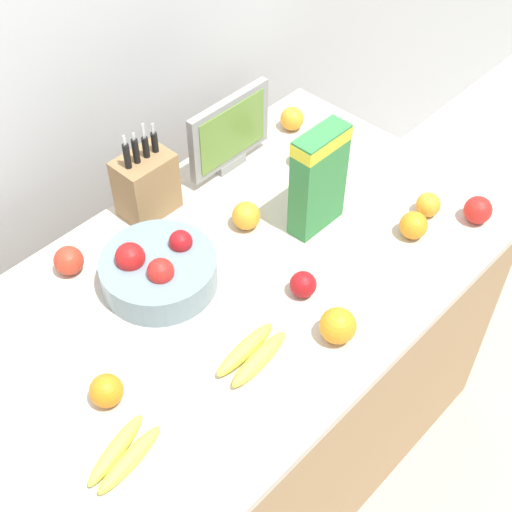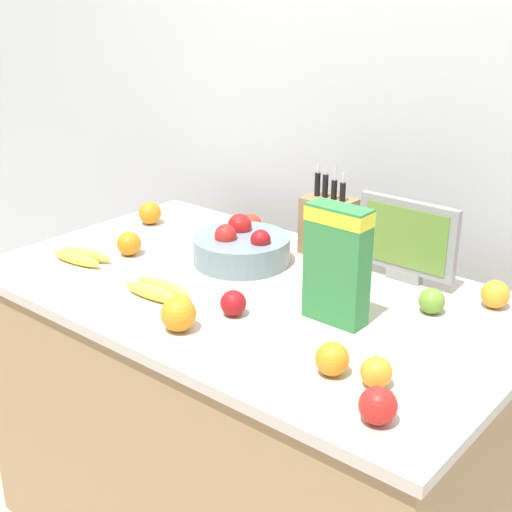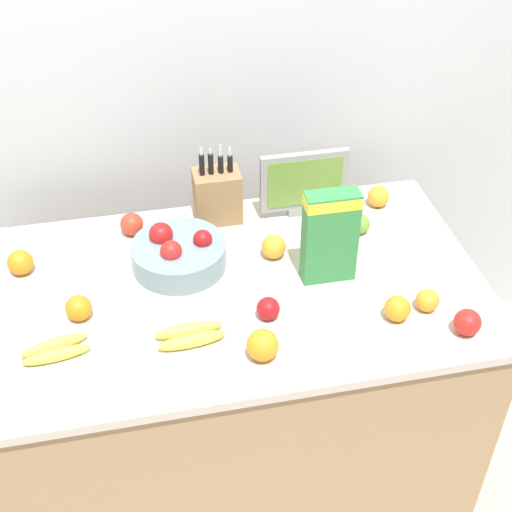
{
  "view_description": "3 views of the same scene",
  "coord_description": "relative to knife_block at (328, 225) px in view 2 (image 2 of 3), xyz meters",
  "views": [
    {
      "loc": [
        -0.85,
        -0.88,
        2.28
      ],
      "look_at": [
        0.04,
        -0.03,
        0.98
      ],
      "focal_mm": 50.0,
      "sensor_mm": 36.0,
      "label": 1
    },
    {
      "loc": [
        1.19,
        -1.4,
        1.74
      ],
      "look_at": [
        0.05,
        -0.04,
        1.03
      ],
      "focal_mm": 50.0,
      "sensor_mm": 36.0,
      "label": 2
    },
    {
      "loc": [
        -0.26,
        -1.62,
        2.34
      ],
      "look_at": [
        0.08,
        0.03,
        0.98
      ],
      "focal_mm": 50.0,
      "sensor_mm": 36.0,
      "label": 3
    }
  ],
  "objects": [
    {
      "name": "cereal_box",
      "position": [
        0.28,
        -0.37,
        0.07
      ],
      "size": [
        0.16,
        0.07,
        0.31
      ],
      "rotation": [
        0.0,
        0.0,
        -0.01
      ],
      "color": "#338442",
      "rests_on": "counter"
    },
    {
      "name": "orange_back_center",
      "position": [
        0.56,
        -0.04,
        -0.06
      ],
      "size": [
        0.08,
        0.08,
        0.08
      ],
      "primitive_type": "sphere",
      "color": "orange",
      "rests_on": "counter"
    },
    {
      "name": "orange_front_center",
      "position": [
        -0.65,
        -0.16,
        -0.05
      ],
      "size": [
        0.08,
        0.08,
        0.08
      ],
      "primitive_type": "sphere",
      "color": "orange",
      "rests_on": "counter"
    },
    {
      "name": "orange_mid_right",
      "position": [
        0.01,
        -0.67,
        -0.05
      ],
      "size": [
        0.09,
        0.09,
        0.09
      ],
      "primitive_type": "sphere",
      "color": "orange",
      "rests_on": "counter"
    },
    {
      "name": "counter",
      "position": [
        -0.02,
        -0.36,
        -0.55
      ],
      "size": [
        1.54,
        0.9,
        0.91
      ],
      "color": "tan",
      "rests_on": "ground_plane"
    },
    {
      "name": "small_monitor",
      "position": [
        0.29,
        -0.04,
        0.03
      ],
      "size": [
        0.3,
        0.03,
        0.24
      ],
      "color": "gray",
      "rests_on": "counter"
    },
    {
      "name": "orange_near_bowl",
      "position": [
        0.52,
        -0.58,
        -0.06
      ],
      "size": [
        0.07,
        0.07,
        0.07
      ],
      "primitive_type": "sphere",
      "color": "orange",
      "rests_on": "counter"
    },
    {
      "name": "wall_back",
      "position": [
        -0.02,
        0.31,
        0.3
      ],
      "size": [
        9.0,
        0.06,
        2.6
      ],
      "color": "silver",
      "rests_on": "ground_plane"
    },
    {
      "name": "apple_leftmost",
      "position": [
        0.45,
        -0.18,
        -0.06
      ],
      "size": [
        0.07,
        0.07,
        0.07
      ],
      "primitive_type": "sphere",
      "color": "#6B9E33",
      "rests_on": "counter"
    },
    {
      "name": "apple_by_knife_block",
      "position": [
        0.06,
        -0.52,
        -0.06
      ],
      "size": [
        0.07,
        0.07,
        0.07
      ],
      "primitive_type": "sphere",
      "color": "#A31419",
      "rests_on": "counter"
    },
    {
      "name": "apple_front",
      "position": [
        0.59,
        -0.69,
        -0.06
      ],
      "size": [
        0.08,
        0.08,
        0.08
      ],
      "primitive_type": "sphere",
      "color": "red",
      "rests_on": "counter"
    },
    {
      "name": "orange_mid_left",
      "position": [
        0.14,
        -0.25,
        -0.06
      ],
      "size": [
        0.08,
        0.08,
        0.08
      ],
      "primitive_type": "sphere",
      "color": "orange",
      "rests_on": "counter"
    },
    {
      "name": "banana_bunch_right",
      "position": [
        -0.54,
        -0.54,
        -0.08
      ],
      "size": [
        0.19,
        0.11,
        0.04
      ],
      "rotation": [
        0.0,
        0.0,
        3.29
      ],
      "color": "yellow",
      "rests_on": "counter"
    },
    {
      "name": "orange_front_left",
      "position": [
        -0.47,
        -0.41,
        -0.06
      ],
      "size": [
        0.08,
        0.08,
        0.08
      ],
      "primitive_type": "sphere",
      "color": "orange",
      "rests_on": "counter"
    },
    {
      "name": "banana_bunch_left",
      "position": [
        -0.17,
        -0.56,
        -0.07
      ],
      "size": [
        0.2,
        0.1,
        0.04
      ],
      "rotation": [
        0.0,
        0.0,
        0.06
      ],
      "color": "yellow",
      "rests_on": "counter"
    },
    {
      "name": "knife_block",
      "position": [
        0.0,
        0.0,
        0.0
      ],
      "size": [
        0.16,
        0.11,
        0.29
      ],
      "color": "#937047",
      "rests_on": "counter"
    },
    {
      "name": "orange_by_cereal",
      "position": [
        0.42,
        -0.6,
        -0.06
      ],
      "size": [
        0.08,
        0.08,
        0.08
      ],
      "primitive_type": "sphere",
      "color": "orange",
      "rests_on": "counter"
    },
    {
      "name": "apple_rear",
      "position": [
        -0.29,
        -0.03,
        -0.06
      ],
      "size": [
        0.08,
        0.08,
        0.08
      ],
      "primitive_type": "sphere",
      "color": "red",
      "rests_on": "counter"
    },
    {
      "name": "fruit_bowl",
      "position": [
        -0.16,
        -0.23,
        -0.05
      ],
      "size": [
        0.3,
        0.3,
        0.13
      ],
      "color": "gray",
      "rests_on": "counter"
    }
  ]
}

